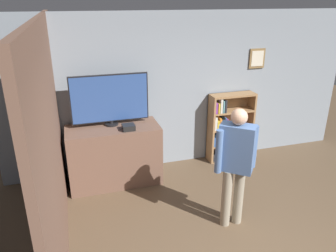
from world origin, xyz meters
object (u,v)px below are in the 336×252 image
object	(u,v)px
waste_bin	(244,160)
television	(110,99)
game_console	(129,127)
bookshelf	(227,127)
person	(236,159)

from	to	relation	value
waste_bin	television	bearing A→B (deg)	171.60
game_console	bookshelf	xyz separation A→B (m)	(1.90, 0.42, -0.38)
television	bookshelf	world-z (taller)	television
bookshelf	person	bearing A→B (deg)	-113.66
television	person	world-z (taller)	television
bookshelf	waste_bin	bearing A→B (deg)	-72.35
game_console	person	xyz separation A→B (m)	(1.12, -1.36, -0.05)
person	television	bearing A→B (deg)	167.98
waste_bin	bookshelf	bearing A→B (deg)	107.65
bookshelf	waste_bin	distance (m)	0.68
television	bookshelf	size ratio (longest dim) A/B	0.95
television	person	distance (m)	2.17
person	waste_bin	size ratio (longest dim) A/B	4.71
game_console	waste_bin	world-z (taller)	game_console
person	waste_bin	bearing A→B (deg)	93.76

